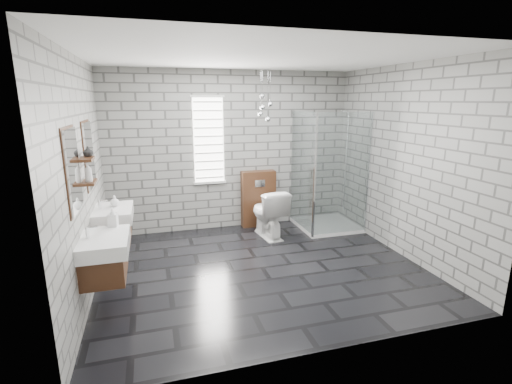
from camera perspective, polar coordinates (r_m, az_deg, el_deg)
name	(u,v)px	position (r m, az deg, el deg)	size (l,w,h in m)	color
floor	(262,268)	(5.13, 0.94, -11.66)	(4.20, 3.60, 0.02)	black
ceiling	(263,56)	(4.65, 1.08, 20.16)	(4.20, 3.60, 0.02)	white
wall_back	(232,151)	(6.43, -3.75, 6.27)	(4.20, 0.02, 2.70)	gray
wall_front	(328,209)	(3.06, 10.96, -2.55)	(4.20, 0.02, 2.70)	gray
wall_left	(82,179)	(4.57, -25.24, 1.79)	(0.02, 3.60, 2.70)	gray
wall_right	(404,162)	(5.68, 21.86, 4.28)	(0.02, 3.60, 2.70)	gray
vanity_left	(101,246)	(4.16, -22.77, -7.60)	(0.47, 0.70, 1.57)	#482816
vanity_right	(110,215)	(5.17, -21.51, -3.35)	(0.47, 0.70, 1.57)	#482816
shelf_lower	(89,182)	(4.51, -24.29, 1.36)	(0.14, 0.30, 0.03)	#482816
shelf_upper	(86,159)	(4.47, -24.63, 4.62)	(0.14, 0.30, 0.03)	#482816
window	(209,140)	(6.31, -7.30, 7.87)	(0.56, 0.05, 1.48)	white
cistern_panel	(258,199)	(6.60, 0.35, -1.03)	(0.60, 0.20, 1.00)	#482816
flush_plate	(260,183)	(6.44, 0.62, 1.32)	(0.18, 0.01, 0.12)	silver
shower_enclosure	(325,202)	(6.52, 10.60, -1.45)	(1.00, 1.00, 2.03)	white
pendant_cluster	(264,108)	(6.07, 1.30, 12.84)	(0.26, 0.23, 0.84)	silver
toilet	(268,213)	(6.11, 1.86, -3.23)	(0.45, 0.79, 0.81)	white
soap_bottle_a	(113,217)	(4.38, -21.20, -3.62)	(0.10, 0.10, 0.21)	#B2B2B2
soap_bottle_b	(115,201)	(5.19, -20.92, -1.30)	(0.11, 0.11, 0.15)	#B2B2B2
soap_bottle_c	(88,172)	(4.44, -24.41, 2.78)	(0.08, 0.08, 0.21)	#B2B2B2
vase	(88,151)	(4.55, -24.43, 5.70)	(0.11, 0.11, 0.11)	#B2B2B2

